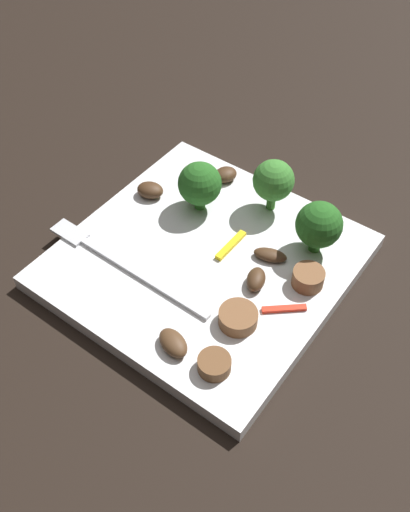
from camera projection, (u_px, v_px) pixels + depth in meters
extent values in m
plane|color=black|center=(205.00, 267.00, 0.53)|extent=(1.40, 1.40, 0.00)
cube|color=white|center=(205.00, 261.00, 0.53)|extent=(0.24, 0.24, 0.02)
cube|color=silver|center=(142.00, 277.00, 0.50)|extent=(0.15, 0.01, 0.00)
cube|color=silver|center=(70.00, 233.00, 0.54)|extent=(0.04, 0.02, 0.00)
cylinder|color=#408630|center=(271.00, 198.00, 0.55)|extent=(0.01, 0.01, 0.02)
sphere|color=#387A2D|center=(273.00, 180.00, 0.54)|extent=(0.04, 0.04, 0.04)
cylinder|color=#296420|center=(316.00, 241.00, 0.52)|extent=(0.01, 0.01, 0.02)
sphere|color=#235B1E|center=(319.00, 225.00, 0.50)|extent=(0.04, 0.04, 0.04)
cylinder|color=#296420|center=(200.00, 200.00, 0.56)|extent=(0.01, 0.01, 0.02)
sphere|color=#235B1E|center=(200.00, 184.00, 0.54)|extent=(0.04, 0.04, 0.04)
cylinder|color=brown|center=(214.00, 364.00, 0.44)|extent=(0.04, 0.04, 0.01)
cylinder|color=brown|center=(308.00, 278.00, 0.49)|extent=(0.04, 0.04, 0.02)
cylinder|color=brown|center=(238.00, 318.00, 0.47)|extent=(0.04, 0.04, 0.01)
ellipsoid|color=#422B19|center=(150.00, 190.00, 0.57)|extent=(0.03, 0.03, 0.01)
ellipsoid|color=brown|center=(195.00, 172.00, 0.59)|extent=(0.03, 0.03, 0.01)
ellipsoid|color=#422B19|center=(270.00, 255.00, 0.52)|extent=(0.03, 0.02, 0.01)
ellipsoid|color=#422B19|center=(257.00, 278.00, 0.50)|extent=(0.02, 0.03, 0.01)
ellipsoid|color=#422B19|center=(225.00, 175.00, 0.59)|extent=(0.03, 0.03, 0.01)
ellipsoid|color=#4C331E|center=(173.00, 343.00, 0.45)|extent=(0.03, 0.03, 0.01)
cube|color=yellow|center=(231.00, 245.00, 0.53)|extent=(0.01, 0.04, 0.00)
cube|color=red|center=(284.00, 309.00, 0.48)|extent=(0.03, 0.03, 0.00)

